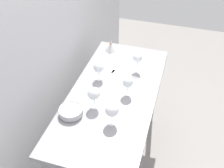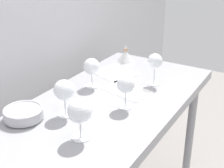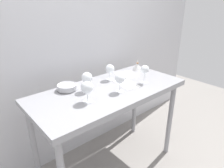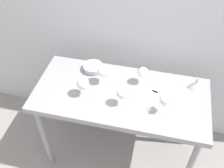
{
  "view_description": "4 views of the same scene",
  "coord_description": "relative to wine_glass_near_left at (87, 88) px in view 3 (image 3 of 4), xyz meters",
  "views": [
    {
      "loc": [
        -1.46,
        -0.44,
        2.28
      ],
      "look_at": [
        0.01,
        0.01,
        0.98
      ],
      "focal_mm": 42.9,
      "sensor_mm": 36.0,
      "label": 1
    },
    {
      "loc": [
        -1.14,
        -0.74,
        1.62
      ],
      "look_at": [
        0.05,
        -0.03,
        0.99
      ],
      "focal_mm": 51.81,
      "sensor_mm": 36.0,
      "label": 2
    },
    {
      "loc": [
        -1.04,
        -1.24,
        1.63
      ],
      "look_at": [
        0.04,
        0.0,
        0.93
      ],
      "focal_mm": 31.99,
      "sensor_mm": 36.0,
      "label": 3
    },
    {
      "loc": [
        0.25,
        -1.4,
        2.42
      ],
      "look_at": [
        -0.07,
        -0.01,
        1.0
      ],
      "focal_mm": 41.68,
      "sensor_mm": 36.0,
      "label": 4
    }
  ],
  "objects": [
    {
      "name": "back_wall",
      "position": [
        0.28,
        0.57,
        0.28
      ],
      "size": [
        3.8,
        0.04,
        2.6
      ],
      "primitive_type": "cube",
      "color": "silver",
      "rests_on": "ground_plane"
    },
    {
      "name": "tasting_sheet_lower",
      "position": [
        0.65,
        0.23,
        -0.11
      ],
      "size": [
        0.25,
        0.27,
        0.0
      ],
      "primitive_type": "cube",
      "rotation": [
        0.0,
        0.0,
        -0.32
      ],
      "color": "white",
      "rests_on": "steel_counter"
    },
    {
      "name": "tasting_sheet_upper",
      "position": [
        0.48,
        0.05,
        -0.11
      ],
      "size": [
        0.19,
        0.27,
        0.0
      ],
      "primitive_type": "cube",
      "rotation": [
        0.0,
        0.0,
        -0.19
      ],
      "color": "white",
      "rests_on": "steel_counter"
    },
    {
      "name": "wine_glass_near_right",
      "position": [
        0.62,
        -0.03,
        0.01
      ],
      "size": [
        0.08,
        0.08,
        0.17
      ],
      "color": "white",
      "rests_on": "steel_counter"
    },
    {
      "name": "decanter_funnel",
      "position": [
        0.86,
        0.27,
        -0.08
      ],
      "size": [
        0.11,
        0.11,
        0.12
      ],
      "color": "silver",
      "rests_on": "steel_counter"
    },
    {
      "name": "wine_glass_far_right",
      "position": [
        0.43,
        0.24,
        -0.01
      ],
      "size": [
        0.09,
        0.09,
        0.16
      ],
      "color": "white",
      "rests_on": "steel_counter"
    },
    {
      "name": "ground_plane",
      "position": [
        0.28,
        0.08,
        -1.02
      ],
      "size": [
        6.0,
        6.0,
        0.0
      ],
      "primitive_type": "plane",
      "color": "gray"
    },
    {
      "name": "wine_glass_near_center",
      "position": [
        0.31,
        -0.03,
        -0.0
      ],
      "size": [
        0.09,
        0.09,
        0.16
      ],
      "color": "white",
      "rests_on": "steel_counter"
    },
    {
      "name": "steel_counter",
      "position": [
        0.28,
        0.08,
        -0.22
      ],
      "size": [
        1.4,
        0.65,
        0.9
      ],
      "color": "gray",
      "rests_on": "ground_plane"
    },
    {
      "name": "tasting_bowl",
      "position": [
        -0.01,
        0.3,
        -0.09
      ],
      "size": [
        0.17,
        0.17,
        0.05
      ],
      "color": "#DBCC66",
      "rests_on": "steel_counter"
    },
    {
      "name": "wine_glass_near_left",
      "position": [
        0.0,
        0.0,
        0.0
      ],
      "size": [
        0.1,
        0.1,
        0.17
      ],
      "color": "white",
      "rests_on": "steel_counter"
    },
    {
      "name": "wine_glass_far_left",
      "position": [
        0.11,
        0.17,
        0.0
      ],
      "size": [
        0.09,
        0.09,
        0.17
      ],
      "color": "white",
      "rests_on": "steel_counter"
    }
  ]
}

